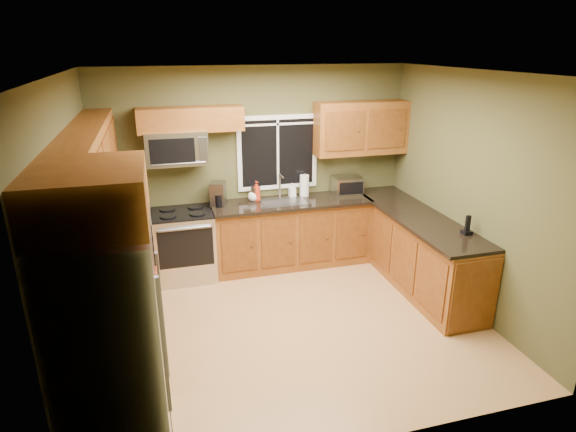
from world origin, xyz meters
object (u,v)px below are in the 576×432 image
range (185,245)px  cordless_phone (467,229)px  refrigerator (111,345)px  paper_towel_roll (304,185)px  kettle (256,192)px  coffee_maker (218,194)px  toaster_oven (347,185)px  microwave (177,148)px  soap_bottle_b (292,190)px  soap_bottle_a (257,191)px  soap_bottle_c (253,194)px

range → cordless_phone: size_ratio=4.23×
refrigerator → paper_towel_roll: 3.82m
refrigerator → kettle: size_ratio=7.39×
refrigerator → coffee_maker: 3.12m
toaster_oven → kettle: bearing=177.6°
range → kettle: 1.17m
microwave → soap_bottle_b: 1.68m
range → soap_bottle_b: size_ratio=4.99×
microwave → coffee_maker: (0.49, -0.03, -0.65)m
cordless_phone → coffee_maker: bearing=145.0°
soap_bottle_a → cordless_phone: bearing=-41.9°
range → kettle: size_ratio=3.85×
cordless_phone → refrigerator: bearing=-163.5°
toaster_oven → kettle: size_ratio=1.70×
microwave → paper_towel_roll: bearing=2.1°
paper_towel_roll → soap_bottle_c: 0.74m
paper_towel_roll → soap_bottle_a: 0.69m
coffee_maker → kettle: size_ratio=1.27×
microwave → coffee_maker: 0.81m
coffee_maker → kettle: 0.52m
microwave → kettle: size_ratio=3.12×
soap_bottle_a → soap_bottle_b: 0.53m
refrigerator → microwave: 3.10m
coffee_maker → soap_bottle_c: 0.48m
soap_bottle_a → coffee_maker: bearing=-176.3°
microwave → cordless_phone: microwave is taller
paper_towel_roll → soap_bottle_a: bearing=-175.5°
refrigerator → coffee_maker: refrigerator is taller
cordless_phone → soap_bottle_c: bearing=138.5°
soap_bottle_a → kettle: bearing=108.7°
toaster_oven → paper_towel_roll: 0.62m
toaster_oven → coffee_maker: bearing=-179.8°
microwave → soap_bottle_a: bearing=0.4°
cordless_phone → microwave: bearing=149.2°
soap_bottle_a → soap_bottle_b: soap_bottle_a is taller
toaster_oven → cordless_phone: size_ratio=1.87×
soap_bottle_a → toaster_oven: bearing=-1.2°
kettle → microwave: bearing=-178.0°
refrigerator → soap_bottle_c: bearing=60.6°
toaster_oven → soap_bottle_c: toaster_oven is taller
kettle → soap_bottle_a: (0.01, -0.03, 0.03)m
paper_towel_roll → toaster_oven: bearing=-7.6°
kettle → cordless_phone: kettle is taller
toaster_oven → range: bearing=-177.1°
paper_towel_roll → soap_bottle_c: bearing=-177.0°
toaster_oven → soap_bottle_c: bearing=178.2°
coffee_maker → paper_towel_roll: size_ratio=0.94×
soap_bottle_b → soap_bottle_c: (-0.57, -0.05, -0.00)m
toaster_oven → cordless_phone: bearing=-68.1°
coffee_maker → soap_bottle_a: coffee_maker is taller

